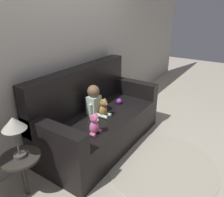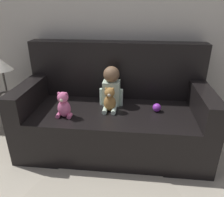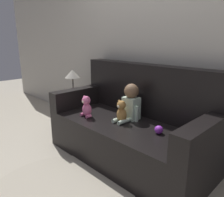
{
  "view_description": "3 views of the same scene",
  "coord_description": "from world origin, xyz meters",
  "px_view_note": "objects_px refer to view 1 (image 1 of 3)",
  "views": [
    {
      "loc": [
        -2.09,
        -1.55,
        1.79
      ],
      "look_at": [
        0.05,
        -0.14,
        0.69
      ],
      "focal_mm": 35.0,
      "sensor_mm": 36.0,
      "label": 1
    },
    {
      "loc": [
        0.19,
        -1.94,
        1.43
      ],
      "look_at": [
        -0.01,
        -0.03,
        0.56
      ],
      "focal_mm": 35.0,
      "sensor_mm": 36.0,
      "label": 2
    },
    {
      "loc": [
        1.48,
        -1.68,
        1.32
      ],
      "look_at": [
        -0.1,
        -0.13,
        0.71
      ],
      "focal_mm": 35.0,
      "sensor_mm": 36.0,
      "label": 3
    }
  ],
  "objects_px": {
    "person_baby": "(94,101)",
    "teddy_bear_brown": "(103,108)",
    "plush_toy_side": "(94,125)",
    "toy_ball": "(119,101)",
    "couch": "(97,119)",
    "side_table": "(17,141)"
  },
  "relations": [
    {
      "from": "couch",
      "to": "side_table",
      "type": "height_order",
      "value": "couch"
    },
    {
      "from": "couch",
      "to": "person_baby",
      "type": "relative_size",
      "value": 4.58
    },
    {
      "from": "couch",
      "to": "teddy_bear_brown",
      "type": "relative_size",
      "value": 7.53
    },
    {
      "from": "person_baby",
      "to": "toy_ball",
      "type": "xyz_separation_m",
      "value": [
        0.45,
        -0.11,
        -0.15
      ]
    },
    {
      "from": "person_baby",
      "to": "couch",
      "type": "bearing_deg",
      "value": -24.11
    },
    {
      "from": "person_baby",
      "to": "plush_toy_side",
      "type": "height_order",
      "value": "person_baby"
    },
    {
      "from": "couch",
      "to": "toy_ball",
      "type": "relative_size",
      "value": 22.85
    },
    {
      "from": "plush_toy_side",
      "to": "toy_ball",
      "type": "height_order",
      "value": "plush_toy_side"
    },
    {
      "from": "person_baby",
      "to": "teddy_bear_brown",
      "type": "xyz_separation_m",
      "value": [
        -0.0,
        -0.14,
        -0.07
      ]
    },
    {
      "from": "teddy_bear_brown",
      "to": "plush_toy_side",
      "type": "relative_size",
      "value": 0.99
    },
    {
      "from": "side_table",
      "to": "person_baby",
      "type": "bearing_deg",
      "value": -0.95
    },
    {
      "from": "couch",
      "to": "toy_ball",
      "type": "distance_m",
      "value": 0.45
    },
    {
      "from": "plush_toy_side",
      "to": "couch",
      "type": "bearing_deg",
      "value": 34.09
    },
    {
      "from": "plush_toy_side",
      "to": "side_table",
      "type": "height_order",
      "value": "side_table"
    },
    {
      "from": "plush_toy_side",
      "to": "teddy_bear_brown",
      "type": "bearing_deg",
      "value": 21.89
    },
    {
      "from": "toy_ball",
      "to": "plush_toy_side",
      "type": "bearing_deg",
      "value": -166.95
    },
    {
      "from": "plush_toy_side",
      "to": "toy_ball",
      "type": "xyz_separation_m",
      "value": [
        0.85,
        0.2,
        -0.08
      ]
    },
    {
      "from": "plush_toy_side",
      "to": "toy_ball",
      "type": "bearing_deg",
      "value": 13.05
    },
    {
      "from": "teddy_bear_brown",
      "to": "side_table",
      "type": "distance_m",
      "value": 1.15
    },
    {
      "from": "plush_toy_side",
      "to": "toy_ball",
      "type": "distance_m",
      "value": 0.88
    },
    {
      "from": "couch",
      "to": "person_baby",
      "type": "distance_m",
      "value": 0.28
    },
    {
      "from": "toy_ball",
      "to": "side_table",
      "type": "relative_size",
      "value": 0.09
    }
  ]
}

